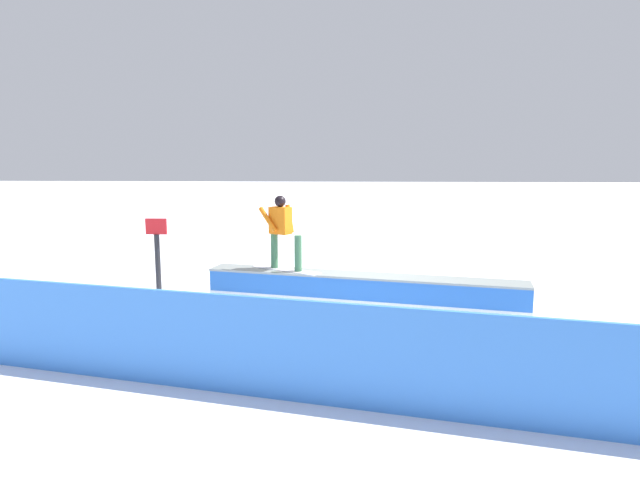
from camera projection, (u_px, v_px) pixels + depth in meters
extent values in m
plane|color=white|center=(361.00, 309.00, 9.98)|extent=(120.00, 120.00, 0.00)
cube|color=blue|center=(361.00, 293.00, 9.94)|extent=(5.98, 1.77, 0.63)
cube|color=white|center=(361.00, 301.00, 9.96)|extent=(5.99, 1.78, 0.15)
cube|color=gray|center=(361.00, 276.00, 9.89)|extent=(5.99, 1.82, 0.04)
cube|color=silver|center=(286.00, 270.00, 10.27)|extent=(1.43, 0.99, 0.01)
cylinder|color=#3C6D48|center=(274.00, 251.00, 10.38)|extent=(0.19, 0.19, 0.69)
cylinder|color=#3C6D48|center=(298.00, 253.00, 10.06)|extent=(0.19, 0.19, 0.69)
cube|color=orange|center=(280.00, 220.00, 10.20)|extent=(0.47, 0.41, 0.52)
sphere|color=black|center=(280.00, 201.00, 10.15)|extent=(0.22, 0.22, 0.22)
cylinder|color=orange|center=(268.00, 219.00, 10.16)|extent=(0.41, 0.29, 0.48)
cylinder|color=orange|center=(290.00, 219.00, 10.28)|extent=(0.21, 0.17, 0.56)
cube|color=#3C80E5|center=(368.00, 358.00, 5.86)|extent=(10.98, 2.38, 1.22)
cylinder|color=#262628|center=(158.00, 271.00, 10.00)|extent=(0.10, 0.10, 1.41)
cube|color=red|center=(156.00, 226.00, 9.88)|extent=(0.40, 0.04, 0.30)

